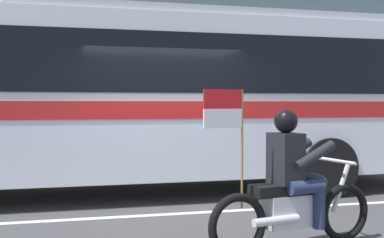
% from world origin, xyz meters
% --- Properties ---
extents(ground_plane, '(60.00, 60.00, 0.00)m').
position_xyz_m(ground_plane, '(0.00, 0.00, 0.00)').
color(ground_plane, '#3D3D3F').
extents(sidewalk_curb, '(28.00, 3.80, 0.15)m').
position_xyz_m(sidewalk_curb, '(0.00, 5.10, 0.07)').
color(sidewalk_curb, gray).
rests_on(sidewalk_curb, ground_plane).
extents(lane_center_stripe, '(26.60, 0.14, 0.01)m').
position_xyz_m(lane_center_stripe, '(0.00, -0.60, 0.00)').
color(lane_center_stripe, silver).
rests_on(lane_center_stripe, ground_plane).
extents(transit_bus, '(10.92, 2.65, 3.22)m').
position_xyz_m(transit_bus, '(-0.13, 1.19, 1.88)').
color(transit_bus, silver).
rests_on(transit_bus, ground_plane).
extents(motorcycle_with_rider, '(2.17, 0.75, 1.78)m').
position_xyz_m(motorcycle_with_rider, '(0.97, -2.57, 0.67)').
color(motorcycle_with_rider, black).
rests_on(motorcycle_with_rider, ground_plane).
extents(fire_hydrant, '(0.22, 0.30, 0.75)m').
position_xyz_m(fire_hydrant, '(2.20, 4.02, 0.52)').
color(fire_hydrant, gold).
rests_on(fire_hydrant, sidewalk_curb).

